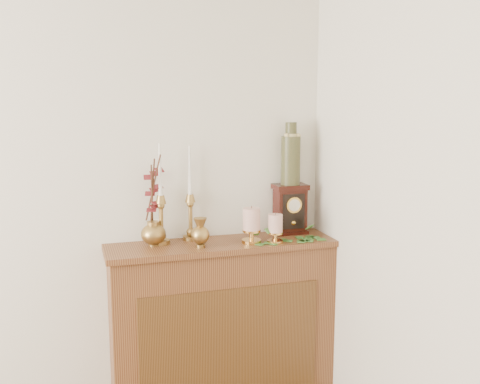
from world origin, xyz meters
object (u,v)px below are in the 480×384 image
object	(u,v)px
ceramic_vase	(291,157)
mantel_clock	(290,209)
candlestick_center	(190,209)
bud_vase	(200,233)
ginger_jar	(154,204)
candlestick_left	(161,212)

from	to	relation	value
ceramic_vase	mantel_clock	bearing A→B (deg)	-90.17
candlestick_center	bud_vase	bearing A→B (deg)	-85.26
bud_vase	ceramic_vase	size ratio (longest dim) A/B	0.44
bud_vase	ginger_jar	world-z (taller)	ginger_jar
candlestick_center	ginger_jar	bearing A→B (deg)	-172.15
ceramic_vase	bud_vase	bearing A→B (deg)	-164.58
mantel_clock	candlestick_center	bearing A→B (deg)	178.36
candlestick_center	mantel_clock	bearing A→B (deg)	-1.81
candlestick_left	mantel_clock	bearing A→B (deg)	1.73
bud_vase	mantel_clock	distance (m)	0.58
candlestick_center	bud_vase	xyz separation A→B (m)	(0.01, -0.17, -0.09)
candlestick_left	ginger_jar	distance (m)	0.06
candlestick_left	ceramic_vase	size ratio (longest dim) A/B	1.53
candlestick_left	ceramic_vase	world-z (taller)	ceramic_vase
bud_vase	candlestick_left	bearing A→B (deg)	144.32
mantel_clock	ceramic_vase	size ratio (longest dim) A/B	0.81
ginger_jar	ceramic_vase	distance (m)	0.80
candlestick_left	ceramic_vase	distance (m)	0.78
candlestick_left	mantel_clock	size ratio (longest dim) A/B	1.90
ceramic_vase	ginger_jar	bearing A→B (deg)	-179.09
ginger_jar	mantel_clock	bearing A→B (deg)	0.72
candlestick_left	ginger_jar	world-z (taller)	candlestick_left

